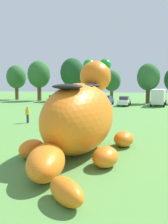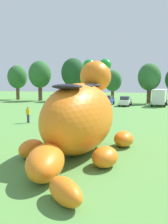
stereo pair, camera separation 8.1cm
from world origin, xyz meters
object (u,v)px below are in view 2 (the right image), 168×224
(car_black, at_px, (88,100))
(car_white, at_px, (125,101))
(car_blue, at_px, (107,100))
(box_truck, at_px, (160,97))
(spectator_near_inflatable, at_px, (28,115))
(car_red, at_px, (73,100))
(spectator_mid_field, at_px, (89,114))
(giant_inflatable_creature, at_px, (80,117))
(car_yellow, at_px, (56,99))

(car_black, height_order, car_white, same)
(car_blue, height_order, box_truck, box_truck)
(car_blue, distance_m, spectator_near_inflatable, 21.77)
(car_white, bearing_deg, spectator_near_inflatable, -112.31)
(car_red, height_order, spectator_mid_field, car_red)
(giant_inflatable_creature, distance_m, box_truck, 31.20)
(car_yellow, bearing_deg, car_red, 11.37)
(car_blue, distance_m, spectator_mid_field, 19.12)
(car_red, height_order, car_white, same)
(car_red, bearing_deg, spectator_mid_field, -67.85)
(spectator_mid_field, bearing_deg, car_yellow, 120.79)
(car_white, bearing_deg, car_red, 174.48)
(box_truck, bearing_deg, car_blue, -174.86)
(car_red, relative_size, car_white, 1.02)
(box_truck, xyz_separation_m, spectator_near_inflatable, (-14.23, -22.02, -0.75))
(car_red, relative_size, spectator_mid_field, 2.50)
(car_white, distance_m, spectator_mid_field, 18.28)
(car_black, bearing_deg, car_white, -3.13)
(spectator_mid_field, bearing_deg, car_red, 112.15)
(giant_inflatable_creature, relative_size, spectator_near_inflatable, 6.87)
(spectator_near_inflatable, xyz_separation_m, spectator_mid_field, (6.00, 2.09, 0.00))
(giant_inflatable_creature, bearing_deg, car_black, 102.84)
(car_blue, bearing_deg, giant_inflatable_creature, -84.15)
(giant_inflatable_creature, distance_m, car_red, 31.36)
(car_white, xyz_separation_m, box_truck, (5.92, 1.79, 0.74))
(car_white, relative_size, spectator_mid_field, 2.45)
(car_red, height_order, box_truck, box_truck)
(car_black, xyz_separation_m, box_truck, (12.84, 1.41, 0.74))
(giant_inflatable_creature, distance_m, spectator_mid_field, 10.91)
(giant_inflatable_creature, distance_m, car_yellow, 31.92)
(car_yellow, bearing_deg, box_truck, 4.36)
(box_truck, bearing_deg, car_yellow, -175.64)
(car_yellow, distance_m, car_white, 13.30)
(car_yellow, xyz_separation_m, spectator_near_inflatable, (5.00, -20.55, -0.01))
(car_blue, bearing_deg, car_black, -170.82)
(box_truck, bearing_deg, spectator_near_inflatable, -122.86)
(car_yellow, xyz_separation_m, car_blue, (9.98, 0.63, 0.00))
(car_red, xyz_separation_m, car_blue, (6.76, -0.01, 0.00))
(spectator_mid_field, bearing_deg, spectator_near_inflatable, -160.79)
(spectator_near_inflatable, height_order, spectator_mid_field, same)
(car_black, bearing_deg, giant_inflatable_creature, -77.16)
(giant_inflatable_creature, distance_m, car_black, 29.93)
(car_red, xyz_separation_m, car_white, (10.07, -0.97, 0.00))
(giant_inflatable_creature, bearing_deg, spectator_near_inflatable, 133.21)
(car_white, bearing_deg, car_yellow, 178.59)
(box_truck, bearing_deg, giant_inflatable_creature, -101.45)
(car_blue, xyz_separation_m, car_white, (3.32, -0.96, 0.00))
(car_yellow, distance_m, car_black, 6.38)
(giant_inflatable_creature, height_order, car_yellow, giant_inflatable_creature)
(car_blue, xyz_separation_m, box_truck, (9.24, 0.83, 0.74))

